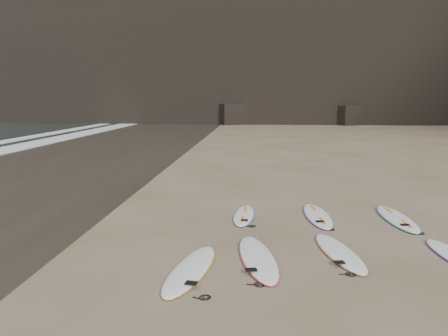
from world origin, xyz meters
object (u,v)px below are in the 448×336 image
object	(u,v)px
surfboard_1	(258,257)
surfboard_2	(339,252)
surfboard_0	(191,269)
surfboard_6	(317,215)
surfboard_5	(244,215)
surfboard_7	(397,218)

from	to	relation	value
surfboard_1	surfboard_2	size ratio (longest dim) A/B	1.10
surfboard_2	surfboard_1	bearing A→B (deg)	-175.78
surfboard_0	surfboard_6	size ratio (longest dim) A/B	0.99
surfboard_5	surfboard_7	bearing A→B (deg)	2.57
surfboard_5	surfboard_7	distance (m)	4.17
surfboard_0	surfboard_1	size ratio (longest dim) A/B	0.96
surfboard_1	surfboard_2	bearing A→B (deg)	5.06
surfboard_1	surfboard_6	size ratio (longest dim) A/B	1.03
surfboard_6	surfboard_1	bearing A→B (deg)	-119.30
surfboard_1	surfboard_7	size ratio (longest dim) A/B	1.00
surfboard_1	surfboard_5	size ratio (longest dim) A/B	1.23
surfboard_0	surfboard_2	bearing A→B (deg)	30.30
surfboard_1	surfboard_2	world-z (taller)	surfboard_1
surfboard_1	surfboard_2	distance (m)	1.79
surfboard_0	surfboard_2	world-z (taller)	surfboard_0
surfboard_5	surfboard_7	world-z (taller)	surfboard_7
surfboard_5	surfboard_2	bearing A→B (deg)	-50.06
surfboard_1	surfboard_7	distance (m)	4.98
surfboard_2	surfboard_6	world-z (taller)	surfboard_6
surfboard_0	surfboard_5	world-z (taller)	surfboard_0
surfboard_0	surfboard_5	distance (m)	4.07
surfboard_5	surfboard_6	size ratio (longest dim) A/B	0.84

